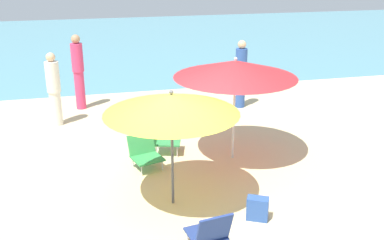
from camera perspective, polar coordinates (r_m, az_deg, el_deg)
ground_plane at (r=6.88m, az=-2.25°, el=-11.25°), size 40.00×40.00×0.00m
sea_water at (r=20.44m, az=-10.39°, el=9.72°), size 40.00×16.00×0.01m
umbrella_red at (r=7.98m, az=5.51°, el=6.47°), size 2.20×2.20×1.92m
umbrella_yellow at (r=6.39m, az=-2.61°, el=2.05°), size 1.96×1.96×1.81m
beach_chair_a at (r=8.61m, az=-3.82°, el=-2.32°), size 0.69×0.61×0.57m
beach_chair_b at (r=8.08m, az=-6.01°, el=-4.05°), size 0.63×0.67×0.58m
beach_chair_c at (r=5.83m, az=2.26°, el=-13.97°), size 0.53×0.62×0.65m
person_a at (r=11.15m, az=6.20°, el=5.85°), size 0.28×0.28×1.67m
person_b at (r=10.33m, az=-17.07°, el=3.76°), size 0.30×0.30×1.64m
person_c at (r=11.29m, az=-14.18°, el=5.99°), size 0.28×0.28×1.83m
beach_bag at (r=6.64m, az=8.29°, el=-11.03°), size 0.35×0.29×0.35m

